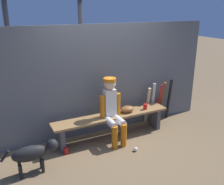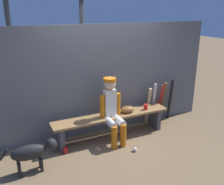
{
  "view_description": "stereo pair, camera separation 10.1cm",
  "coord_description": "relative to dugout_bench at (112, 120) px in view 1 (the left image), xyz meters",
  "views": [
    {
      "loc": [
        -1.93,
        -3.9,
        2.4
      ],
      "look_at": [
        0.0,
        0.0,
        0.92
      ],
      "focal_mm": 40.3,
      "sensor_mm": 36.0,
      "label": 1
    },
    {
      "loc": [
        -1.84,
        -3.94,
        2.4
      ],
      "look_at": [
        0.0,
        0.0,
        0.92
      ],
      "focal_mm": 40.3,
      "sensor_mm": 36.0,
      "label": 2
    }
  ],
  "objects": [
    {
      "name": "player_seated",
      "position": [
        -0.04,
        -0.11,
        0.29
      ],
      "size": [
        0.41,
        0.55,
        1.2
      ],
      "color": "silver",
      "rests_on": "ground_plane"
    },
    {
      "name": "bat_aluminum_silver",
      "position": [
        1.09,
        0.23,
        0.09
      ],
      "size": [
        0.08,
        0.14,
        0.89
      ],
      "primitive_type": "cylinder",
      "rotation": [
        0.08,
        0.0,
        0.11
      ],
      "color": "#B7B7BC",
      "rests_on": "ground_plane"
    },
    {
      "name": "ground_plane",
      "position": [
        0.0,
        0.0,
        -0.36
      ],
      "size": [
        30.0,
        30.0,
        0.0
      ],
      "primitive_type": "plane",
      "color": "brown"
    },
    {
      "name": "baseball",
      "position": [
        0.15,
        -0.63,
        -0.32
      ],
      "size": [
        0.07,
        0.07,
        0.07
      ],
      "primitive_type": "sphere",
      "color": "white",
      "rests_on": "ground_plane"
    },
    {
      "name": "cup_on_bench",
      "position": [
        0.72,
        -0.04,
        0.16
      ],
      "size": [
        0.08,
        0.08,
        0.11
      ],
      "primitive_type": "cylinder",
      "color": "red",
      "rests_on": "dugout_bench"
    },
    {
      "name": "bat_aluminum_black",
      "position": [
        1.53,
        0.23,
        0.11
      ],
      "size": [
        0.08,
        0.17,
        0.93
      ],
      "primitive_type": "cylinder",
      "rotation": [
        0.11,
        0.0,
        -0.1
      ],
      "color": "black",
      "rests_on": "ground_plane"
    },
    {
      "name": "bat_wood_dark",
      "position": [
        1.31,
        0.21,
        0.09
      ],
      "size": [
        0.07,
        0.22,
        0.91
      ],
      "primitive_type": "cylinder",
      "rotation": [
        0.17,
        0.0,
        0.03
      ],
      "color": "brown",
      "rests_on": "ground_plane"
    },
    {
      "name": "scoreboard",
      "position": [
        -0.73,
        1.41,
        2.14
      ],
      "size": [
        1.99,
        0.27,
        3.62
      ],
      "color": "#3F3F42",
      "rests_on": "ground_plane"
    },
    {
      "name": "bat_aluminum_red",
      "position": [
        1.27,
        0.26,
        0.06
      ],
      "size": [
        0.1,
        0.25,
        0.85
      ],
      "primitive_type": "cylinder",
      "rotation": [
        0.21,
        0.0,
        0.17
      ],
      "color": "#B22323",
      "rests_on": "ground_plane"
    },
    {
      "name": "chainlink_fence",
      "position": [
        0.0,
        0.36,
        0.7
      ],
      "size": [
        4.62,
        0.03,
        2.12
      ],
      "primitive_type": "cube",
      "color": "#595E63",
      "rests_on": "ground_plane"
    },
    {
      "name": "baseball_glove",
      "position": [
        0.33,
        0.0,
        0.17
      ],
      "size": [
        0.28,
        0.2,
        0.12
      ],
      "primitive_type": "ellipsoid",
      "color": "brown",
      "rests_on": "dugout_bench"
    },
    {
      "name": "dog",
      "position": [
        -1.53,
        -0.46,
        -0.03
      ],
      "size": [
        0.84,
        0.2,
        0.49
      ],
      "color": "black",
      "rests_on": "ground_plane"
    },
    {
      "name": "bat_wood_natural",
      "position": [
        0.96,
        0.24,
        0.05
      ],
      "size": [
        0.07,
        0.18,
        0.81
      ],
      "primitive_type": "cylinder",
      "rotation": [
        0.14,
        0.0,
        0.02
      ],
      "color": "tan",
      "rests_on": "ground_plane"
    },
    {
      "name": "dugout_bench",
      "position": [
        0.0,
        0.0,
        0.0
      ],
      "size": [
        2.29,
        0.36,
        0.47
      ],
      "color": "olive",
      "rests_on": "ground_plane"
    },
    {
      "name": "cup_on_ground",
      "position": [
        -0.97,
        -0.17,
        -0.31
      ],
      "size": [
        0.08,
        0.08,
        0.11
      ],
      "primitive_type": "cylinder",
      "color": "red",
      "rests_on": "ground_plane"
    }
  ]
}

